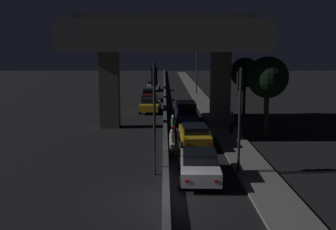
% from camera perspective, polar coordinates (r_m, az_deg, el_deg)
% --- Properties ---
extents(ground_plane, '(200.00, 200.00, 0.00)m').
position_cam_1_polar(ground_plane, '(16.98, -0.30, -12.54)').
color(ground_plane, black).
extents(median_divider, '(0.32, 126.00, 0.42)m').
position_cam_1_polar(median_divider, '(51.11, -0.48, 2.65)').
color(median_divider, '#4C4C51').
rests_on(median_divider, ground_plane).
extents(sidewalk_right, '(2.08, 126.00, 0.12)m').
position_cam_1_polar(sidewalk_right, '(44.44, 5.57, 1.36)').
color(sidewalk_right, slate).
rests_on(sidewalk_right, ground_plane).
extents(elevated_overpass, '(14.47, 11.68, 9.23)m').
position_cam_1_polar(elevated_overpass, '(31.87, -0.45, 10.73)').
color(elevated_overpass, '#5B5956').
rests_on(elevated_overpass, ground_plane).
extents(traffic_light_left_of_median, '(0.30, 0.49, 5.72)m').
position_cam_1_polar(traffic_light_left_of_median, '(19.67, -1.99, 2.21)').
color(traffic_light_left_of_median, black).
rests_on(traffic_light_left_of_median, ground_plane).
extents(traffic_light_right_of_median, '(0.30, 0.49, 5.48)m').
position_cam_1_polar(traffic_light_right_of_median, '(20.05, 10.38, 1.76)').
color(traffic_light_right_of_median, black).
rests_on(traffic_light_right_of_median, ground_plane).
extents(street_lamp, '(2.65, 0.32, 7.15)m').
position_cam_1_polar(street_lamp, '(55.35, 3.76, 7.43)').
color(street_lamp, '#2D2D30').
rests_on(street_lamp, ground_plane).
extents(car_white_lead, '(2.14, 4.68, 1.46)m').
position_cam_1_polar(car_white_lead, '(19.62, 4.55, -7.17)').
color(car_white_lead, silver).
rests_on(car_white_lead, ground_plane).
extents(car_taxi_yellow_second, '(2.03, 4.78, 1.42)m').
position_cam_1_polar(car_taxi_yellow_second, '(26.24, 3.87, -2.85)').
color(car_taxi_yellow_second, gold).
rests_on(car_taxi_yellow_second, ground_plane).
extents(car_dark_blue_third, '(2.02, 4.74, 1.80)m').
position_cam_1_polar(car_dark_blue_third, '(34.64, 2.63, 0.48)').
color(car_dark_blue_third, '#141938').
rests_on(car_dark_blue_third, ground_plane).
extents(car_taxi_yellow_lead_oncoming, '(2.19, 4.20, 1.42)m').
position_cam_1_polar(car_taxi_yellow_lead_oncoming, '(40.05, -2.61, 1.47)').
color(car_taxi_yellow_lead_oncoming, gold).
rests_on(car_taxi_yellow_lead_oncoming, ground_plane).
extents(car_dark_red_second_oncoming, '(1.90, 4.14, 1.44)m').
position_cam_1_polar(car_dark_red_second_oncoming, '(49.08, -2.78, 2.99)').
color(car_dark_red_second_oncoming, '#591414').
rests_on(car_dark_red_second_oncoming, ground_plane).
extents(car_white_third_oncoming, '(2.05, 4.32, 1.43)m').
position_cam_1_polar(car_white_third_oncoming, '(60.98, -2.14, 4.27)').
color(car_white_third_oncoming, silver).
rests_on(car_white_third_oncoming, ground_plane).
extents(motorcycle_white_filtering_near, '(0.33, 1.92, 1.52)m').
position_cam_1_polar(motorcycle_white_filtering_near, '(24.20, 0.60, -4.16)').
color(motorcycle_white_filtering_near, black).
rests_on(motorcycle_white_filtering_near, ground_plane).
extents(motorcycle_red_filtering_mid, '(0.33, 1.91, 1.49)m').
position_cam_1_polar(motorcycle_red_filtering_mid, '(29.61, 0.75, -1.63)').
color(motorcycle_red_filtering_mid, black).
rests_on(motorcycle_red_filtering_mid, ground_plane).
extents(pedestrian_on_sidewalk, '(0.32, 0.32, 1.68)m').
position_cam_1_polar(pedestrian_on_sidewalk, '(29.88, 9.22, -0.99)').
color(pedestrian_on_sidewalk, black).
rests_on(pedestrian_on_sidewalk, sidewalk_right).
extents(roadside_tree_kerbside_near, '(2.90, 2.90, 5.88)m').
position_cam_1_polar(roadside_tree_kerbside_near, '(28.38, 14.25, 5.24)').
color(roadside_tree_kerbside_near, '#2D2116').
rests_on(roadside_tree_kerbside_near, ground_plane).
extents(roadside_tree_kerbside_mid, '(2.81, 2.81, 5.59)m').
position_cam_1_polar(roadside_tree_kerbside_mid, '(37.88, 11.10, 6.04)').
color(roadside_tree_kerbside_mid, '#38281C').
rests_on(roadside_tree_kerbside_mid, ground_plane).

